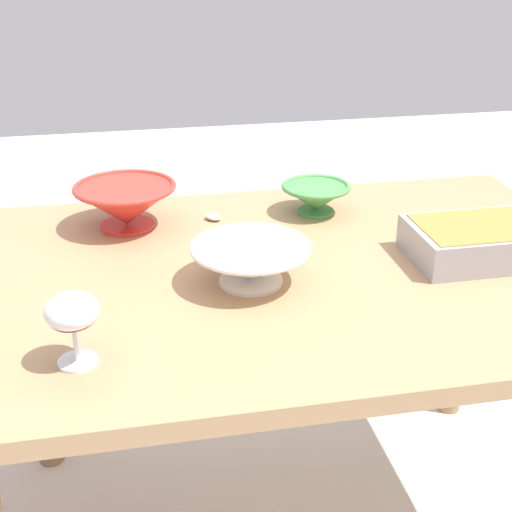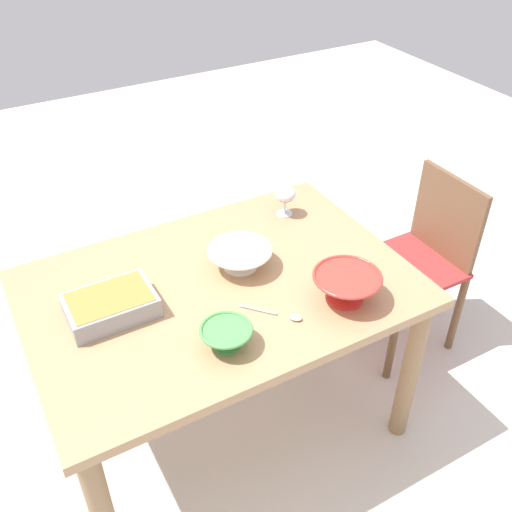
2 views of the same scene
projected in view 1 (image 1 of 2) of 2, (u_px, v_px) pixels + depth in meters
The scene contains 7 objects.
dining_table at pixel (298, 310), 1.55m from camera, with size 1.36×0.94×0.76m.
wine_glass at pixel (72, 315), 1.13m from camera, with size 0.09×0.09×0.13m.
casserole_dish at pixel (479, 240), 1.52m from camera, with size 0.29×0.20×0.08m.
mixing_bowl at pixel (126, 204), 1.67m from camera, with size 0.24×0.24×0.11m.
small_bowl at pixel (251, 261), 1.41m from camera, with size 0.24×0.24×0.08m.
serving_bowl at pixel (316, 197), 1.76m from camera, with size 0.17×0.17×0.08m.
serving_spoon at pixel (227, 221), 1.71m from camera, with size 0.16×0.18×0.01m.
Camera 1 is at (0.35, 1.31, 1.41)m, focal length 50.24 mm.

